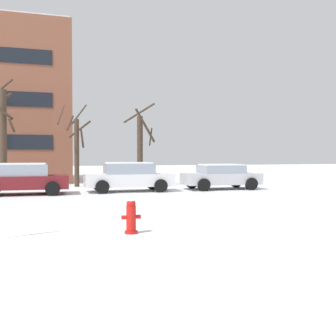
# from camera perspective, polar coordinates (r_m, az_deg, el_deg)

# --- Properties ---
(ground_plane) EXTENTS (120.00, 120.00, 0.00)m
(ground_plane) POSITION_cam_1_polar(r_m,az_deg,el_deg) (11.25, -19.15, -7.38)
(ground_plane) COLOR white
(road_surface) EXTENTS (80.00, 8.63, 0.00)m
(road_surface) POSITION_cam_1_polar(r_m,az_deg,el_deg) (14.54, -18.69, -5.32)
(road_surface) COLOR silver
(road_surface) RESTS_ON ground
(fire_hydrant) EXTENTS (0.44, 0.30, 0.80)m
(fire_hydrant) POSITION_cam_1_polar(r_m,az_deg,el_deg) (9.34, -5.18, -6.66)
(fire_hydrant) COLOR red
(fire_hydrant) RESTS_ON ground
(parked_car_maroon) EXTENTS (4.04, 2.18, 1.43)m
(parked_car_maroon) POSITION_cam_1_polar(r_m,az_deg,el_deg) (19.56, -19.61, -1.41)
(parked_car_maroon) COLOR maroon
(parked_car_maroon) RESTS_ON ground
(parked_car_white) EXTENTS (4.34, 2.08, 1.44)m
(parked_car_white) POSITION_cam_1_polar(r_m,az_deg,el_deg) (20.11, -5.49, -1.21)
(parked_car_white) COLOR white
(parked_car_white) RESTS_ON ground
(parked_car_silver) EXTENTS (4.04, 2.18, 1.32)m
(parked_car_silver) POSITION_cam_1_polar(r_m,az_deg,el_deg) (21.59, 7.39, -1.14)
(parked_car_silver) COLOR silver
(parked_car_silver) RESTS_ON ground
(tree_far_left) EXTENTS (1.97, 1.75, 4.72)m
(tree_far_left) POSITION_cam_1_polar(r_m,az_deg,el_deg) (23.76, -12.69, 2.89)
(tree_far_left) COLOR #423326
(tree_far_left) RESTS_ON ground
(tree_far_mid) EXTENTS (1.45, 1.44, 6.10)m
(tree_far_mid) POSITION_cam_1_polar(r_m,az_deg,el_deg) (23.94, -22.01, 4.28)
(tree_far_mid) COLOR #423326
(tree_far_mid) RESTS_ON ground
(tree_far_right) EXTENTS (1.90, 1.99, 4.98)m
(tree_far_right) POSITION_cam_1_polar(r_m,az_deg,el_deg) (23.86, -3.86, 3.01)
(tree_far_right) COLOR #423326
(tree_far_right) RESTS_ON ground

